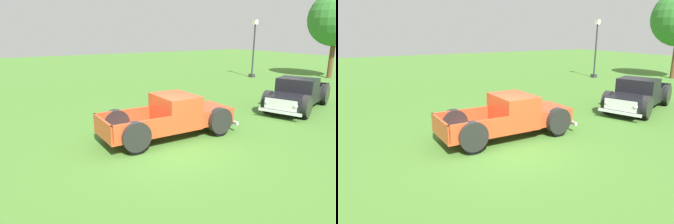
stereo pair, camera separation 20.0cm
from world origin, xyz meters
TOP-DOWN VIEW (x-y plane):
  - ground_plane at (0.00, 0.00)m, footprint 80.00×80.00m
  - pickup_truck_foreground at (-0.95, 0.94)m, footprint 1.91×4.82m
  - pickup_truck_behind_left at (-1.18, 7.58)m, footprint 3.33×5.15m
  - lamp_post_near at (-9.76, 13.52)m, footprint 0.36×0.36m

SIDE VIEW (x-z plane):
  - ground_plane at x=0.00m, z-range 0.00..0.00m
  - pickup_truck_foreground at x=-0.95m, z-range -0.03..1.43m
  - pickup_truck_behind_left at x=-1.18m, z-range -0.03..1.45m
  - lamp_post_near at x=-9.76m, z-range 0.11..4.60m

